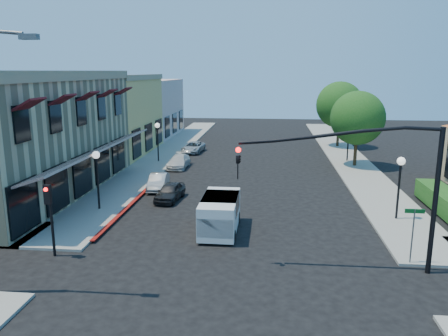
# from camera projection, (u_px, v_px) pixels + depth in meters

# --- Properties ---
(ground) EXTENTS (120.00, 120.00, 0.00)m
(ground) POSITION_uv_depth(u_px,v_px,m) (230.00, 280.00, 17.23)
(ground) COLOR black
(ground) RESTS_ON ground
(sidewalk_left) EXTENTS (3.50, 50.00, 0.12)m
(sidewalk_left) POSITION_uv_depth(u_px,v_px,m) (168.00, 152.00, 44.32)
(sidewalk_left) COLOR gray
(sidewalk_left) RESTS_ON ground
(sidewalk_right) EXTENTS (3.50, 50.00, 0.12)m
(sidewalk_right) POSITION_uv_depth(u_px,v_px,m) (344.00, 155.00, 42.54)
(sidewalk_right) COLOR gray
(sidewalk_right) RESTS_ON ground
(curb_red_strip) EXTENTS (0.25, 10.00, 0.06)m
(curb_red_strip) POSITION_uv_depth(u_px,v_px,m) (126.00, 211.00, 25.70)
(curb_red_strip) COLOR maroon
(curb_red_strip) RESTS_ON ground
(corner_brick_building) EXTENTS (11.77, 18.20, 8.10)m
(corner_brick_building) POSITION_uv_depth(u_px,v_px,m) (11.00, 134.00, 28.61)
(corner_brick_building) COLOR #C8B687
(corner_brick_building) RESTS_ON ground
(yellow_stucco_building) EXTENTS (10.00, 12.00, 7.60)m
(yellow_stucco_building) POSITION_uv_depth(u_px,v_px,m) (98.00, 115.00, 43.22)
(yellow_stucco_building) COLOR tan
(yellow_stucco_building) RESTS_ON ground
(pink_stucco_building) EXTENTS (10.00, 12.00, 7.00)m
(pink_stucco_building) POSITION_uv_depth(u_px,v_px,m) (135.00, 108.00, 54.93)
(pink_stucco_building) COLOR #D2A59F
(pink_stucco_building) RESTS_ON ground
(street_tree_a) EXTENTS (4.56, 4.56, 6.48)m
(street_tree_a) POSITION_uv_depth(u_px,v_px,m) (358.00, 118.00, 36.78)
(street_tree_a) COLOR #302213
(street_tree_a) RESTS_ON ground
(street_tree_b) EXTENTS (4.94, 4.94, 7.02)m
(street_tree_b) POSITION_uv_depth(u_px,v_px,m) (340.00, 105.00, 46.41)
(street_tree_b) COLOR #302213
(street_tree_b) RESTS_ON ground
(signal_mast_arm) EXTENTS (8.01, 0.39, 6.00)m
(signal_mast_arm) POSITION_uv_depth(u_px,v_px,m) (381.00, 175.00, 17.20)
(signal_mast_arm) COLOR black
(signal_mast_arm) RESTS_ON ground
(secondary_signal) EXTENTS (0.28, 0.42, 3.32)m
(secondary_signal) POSITION_uv_depth(u_px,v_px,m) (49.00, 207.00, 18.91)
(secondary_signal) COLOR black
(secondary_signal) RESTS_ON ground
(street_name_sign) EXTENTS (0.80, 0.06, 2.50)m
(street_name_sign) POSITION_uv_depth(u_px,v_px,m) (413.00, 227.00, 18.23)
(street_name_sign) COLOR #595B5E
(street_name_sign) RESTS_ON ground
(lamppost_left_near) EXTENTS (0.44, 0.44, 3.57)m
(lamppost_left_near) POSITION_uv_depth(u_px,v_px,m) (97.00, 165.00, 25.27)
(lamppost_left_near) COLOR black
(lamppost_left_near) RESTS_ON ground
(lamppost_left_far) EXTENTS (0.44, 0.44, 3.57)m
(lamppost_left_far) POSITION_uv_depth(u_px,v_px,m) (158.00, 132.00, 38.86)
(lamppost_left_far) COLOR black
(lamppost_left_far) RESTS_ON ground
(lamppost_right_near) EXTENTS (0.44, 0.44, 3.57)m
(lamppost_right_near) POSITION_uv_depth(u_px,v_px,m) (400.00, 172.00, 23.54)
(lamppost_right_near) COLOR black
(lamppost_right_near) RESTS_ON ground
(lamppost_right_far) EXTENTS (0.44, 0.44, 3.57)m
(lamppost_right_far) POSITION_uv_depth(u_px,v_px,m) (349.00, 132.00, 39.07)
(lamppost_right_far) COLOR black
(lamppost_right_far) RESTS_ON ground
(white_van) EXTENTS (1.82, 4.10, 1.82)m
(white_van) POSITION_uv_depth(u_px,v_px,m) (220.00, 212.00, 22.22)
(white_van) COLOR silver
(white_van) RESTS_ON ground
(parked_car_a) EXTENTS (1.66, 3.38, 1.11)m
(parked_car_a) POSITION_uv_depth(u_px,v_px,m) (170.00, 192.00, 27.79)
(parked_car_a) COLOR black
(parked_car_a) RESTS_ON ground
(parked_car_b) EXTENTS (1.44, 3.41, 1.09)m
(parked_car_b) POSITION_uv_depth(u_px,v_px,m) (158.00, 182.00, 30.36)
(parked_car_b) COLOR #A4A7A9
(parked_car_b) RESTS_ON ground
(parked_car_c) EXTENTS (1.58, 3.75, 1.08)m
(parked_car_c) POSITION_uv_depth(u_px,v_px,m) (179.00, 161.00, 37.16)
(parked_car_c) COLOR silver
(parked_car_c) RESTS_ON ground
(parked_car_d) EXTENTS (2.11, 3.97, 1.06)m
(parked_car_d) POSITION_uv_depth(u_px,v_px,m) (193.00, 147.00, 44.09)
(parked_car_d) COLOR #ACAEB1
(parked_car_d) RESTS_ON ground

